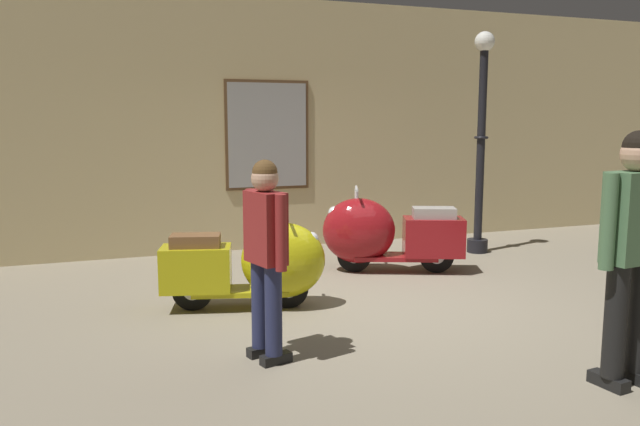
{
  "coord_description": "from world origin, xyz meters",
  "views": [
    {
      "loc": [
        -2.74,
        -5.45,
        1.8
      ],
      "look_at": [
        -0.37,
        1.0,
        0.8
      ],
      "focal_mm": 35.62,
      "sensor_mm": 36.0,
      "label": 1
    }
  ],
  "objects_px": {
    "lamppost": "(481,140)",
    "visitor_1": "(632,241)",
    "scooter_1": "(381,234)",
    "scooter_0": "(257,264)",
    "visitor_0": "(266,246)"
  },
  "relations": [
    {
      "from": "lamppost",
      "to": "visitor_1",
      "type": "relative_size",
      "value": 1.7
    },
    {
      "from": "lamppost",
      "to": "visitor_1",
      "type": "height_order",
      "value": "lamppost"
    },
    {
      "from": "scooter_1",
      "to": "lamppost",
      "type": "xyz_separation_m",
      "value": [
        1.75,
        0.58,
        1.08
      ]
    },
    {
      "from": "visitor_0",
      "to": "visitor_1",
      "type": "xyz_separation_m",
      "value": [
        2.17,
        -1.29,
        0.13
      ]
    },
    {
      "from": "scooter_0",
      "to": "visitor_0",
      "type": "distance_m",
      "value": 1.43
    },
    {
      "from": "scooter_0",
      "to": "lamppost",
      "type": "distance_m",
      "value": 3.99
    },
    {
      "from": "visitor_1",
      "to": "lamppost",
      "type": "bearing_deg",
      "value": -28.5
    },
    {
      "from": "visitor_1",
      "to": "scooter_1",
      "type": "bearing_deg",
      "value": -5.07
    },
    {
      "from": "scooter_1",
      "to": "scooter_0",
      "type": "bearing_deg",
      "value": 50.2
    },
    {
      "from": "scooter_1",
      "to": "visitor_1",
      "type": "xyz_separation_m",
      "value": [
        0.13,
        -3.55,
        0.54
      ]
    },
    {
      "from": "scooter_0",
      "to": "visitor_0",
      "type": "xyz_separation_m",
      "value": [
        -0.27,
        -1.33,
        0.45
      ]
    },
    {
      "from": "scooter_0",
      "to": "scooter_1",
      "type": "height_order",
      "value": "scooter_1"
    },
    {
      "from": "lamppost",
      "to": "visitor_1",
      "type": "xyz_separation_m",
      "value": [
        -1.62,
        -4.14,
        -0.54
      ]
    },
    {
      "from": "scooter_1",
      "to": "visitor_1",
      "type": "relative_size",
      "value": 0.99
    },
    {
      "from": "scooter_1",
      "to": "visitor_1",
      "type": "distance_m",
      "value": 3.6
    }
  ]
}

